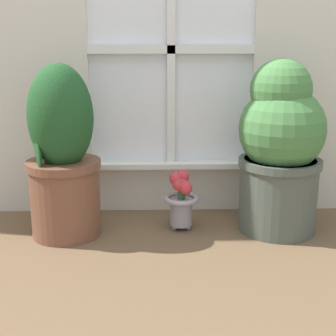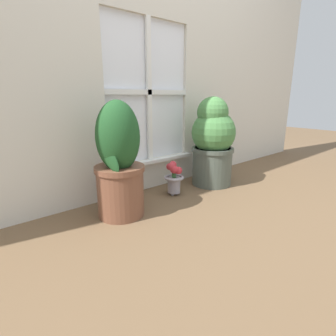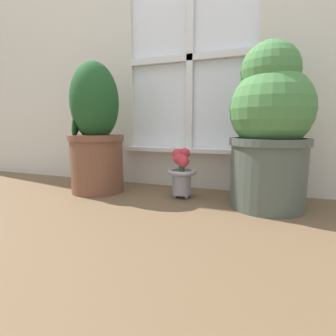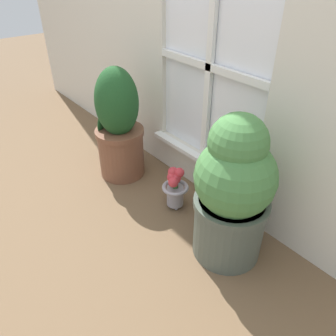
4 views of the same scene
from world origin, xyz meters
TOP-DOWN VIEW (x-y plane):
  - ground_plane at (0.00, 0.00)m, footprint 10.00×10.00m
  - wall_with_window at (0.00, 0.53)m, footprint 4.40×0.10m
  - potted_plant_left at (-0.44, 0.23)m, footprint 0.30×0.30m
  - potted_plant_right at (0.44, 0.26)m, footprint 0.35×0.35m
  - flower_vase at (0.04, 0.27)m, footprint 0.15×0.15m

SIDE VIEW (x-z plane):
  - ground_plane at x=0.00m, z-range 0.00..0.00m
  - flower_vase at x=0.04m, z-range 0.01..0.27m
  - potted_plant_left at x=-0.44m, z-range -0.02..0.68m
  - potted_plant_right at x=0.44m, z-range 0.00..0.71m
  - wall_with_window at x=0.00m, z-range 0.02..2.52m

